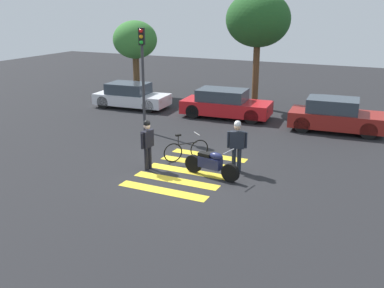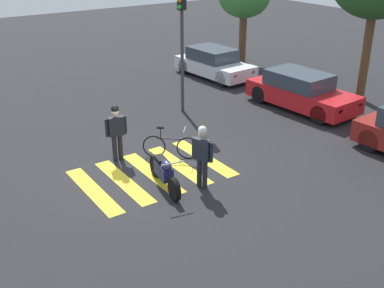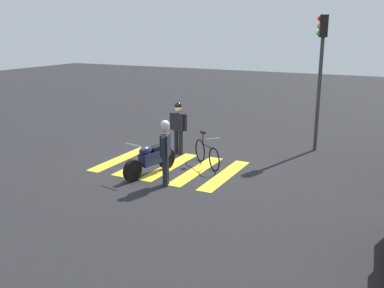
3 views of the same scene
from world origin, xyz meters
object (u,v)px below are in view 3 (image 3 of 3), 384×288
object	(u,v)px
police_motorcycle	(150,159)
traffic_light_pole	(321,62)
leaning_bicycle	(207,154)
officer_on_foot	(178,124)
officer_by_motorcycle	(165,148)

from	to	relation	value
police_motorcycle	traffic_light_pole	xyz separation A→B (m)	(-4.72, 3.65, 2.53)
leaning_bicycle	officer_on_foot	xyz separation A→B (m)	(-0.77, -1.39, 0.62)
police_motorcycle	leaning_bicycle	xyz separation A→B (m)	(-1.44, 1.10, -0.06)
police_motorcycle	leaning_bicycle	distance (m)	1.81
police_motorcycle	traffic_light_pole	distance (m)	6.48
police_motorcycle	officer_by_motorcycle	bearing A→B (deg)	55.67
officer_on_foot	traffic_light_pole	bearing A→B (deg)	122.48
officer_on_foot	leaning_bicycle	bearing A→B (deg)	61.06
officer_on_foot	officer_by_motorcycle	size ratio (longest dim) A/B	0.99
police_motorcycle	traffic_light_pole	world-z (taller)	traffic_light_pole
police_motorcycle	officer_on_foot	xyz separation A→B (m)	(-2.21, -0.29, 0.56)
officer_on_foot	officer_by_motorcycle	distance (m)	2.99
leaning_bicycle	officer_by_motorcycle	bearing A→B (deg)	-7.56
leaning_bicycle	officer_on_foot	size ratio (longest dim) A/B	0.77
officer_by_motorcycle	officer_on_foot	bearing A→B (deg)	-158.02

